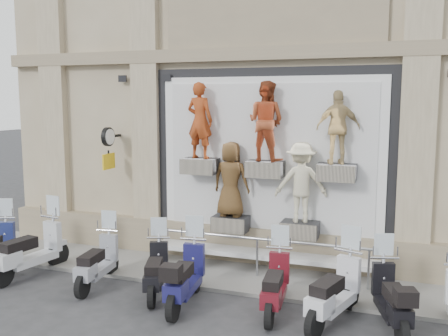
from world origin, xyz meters
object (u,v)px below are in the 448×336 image
Objects in this scene: scooter_d at (156,260)px; scooter_g at (335,279)px; clock_sign_bracket at (109,143)px; scooter_b at (30,239)px; scooter_f at (275,273)px; scooter_c at (97,252)px; scooter_h at (392,286)px; guard_rail at (257,258)px; scooter_e at (185,265)px.

scooter_d is 3.48m from scooter_g.
clock_sign_bracket reaches higher than scooter_b.
scooter_b is 5.47m from scooter_f.
scooter_b reaches higher than scooter_f.
scooter_f is (5.47, -0.05, -0.10)m from scooter_b.
scooter_f is at bearing -20.46° from scooter_d.
scooter_c reaches higher than scooter_d.
clock_sign_bracket is 2.98m from scooter_c.
clock_sign_bracket is 3.65m from scooter_d.
scooter_g reaches higher than scooter_h.
clock_sign_bracket reaches higher than scooter_d.
clock_sign_bracket is at bearing 107.42° from scooter_c.
scooter_b reaches higher than scooter_d.
scooter_d is at bearing 8.73° from scooter_b.
guard_rail is 2.01m from scooter_e.
clock_sign_bracket is at bearing 151.17° from scooter_f.
clock_sign_bracket is at bearing 147.34° from scooter_h.
scooter_d is 0.97× the size of scooter_f.
scooter_h is (4.40, 0.01, 0.03)m from scooter_d.
guard_rail is 3.36m from scooter_c.
clock_sign_bracket is 0.52× the size of scooter_e.
scooter_e is (-0.89, -1.78, 0.33)m from guard_rail.
scooter_e is at bearing -116.60° from guard_rail.
scooter_g is at bearing -21.76° from scooter_d.
clock_sign_bracket is 6.42m from scooter_g.
scooter_c is at bearing 163.64° from scooter_h.
scooter_b is 3.06m from scooter_d.
scooter_b is at bearing -163.81° from scooter_g.
scooter_b reaches higher than guard_rail.
scooter_e is at bearing 168.26° from scooter_h.
scooter_h is at bearing -28.34° from guard_rail.
scooter_e reaches higher than scooter_d.
scooter_g is at bearing -41.28° from guard_rail.
clock_sign_bracket is (-3.90, 0.47, 2.34)m from guard_rail.
scooter_f is at bearing -7.95° from scooter_c.
scooter_d is (1.35, -0.02, -0.02)m from scooter_c.
guard_rail is 2.79× the size of scooter_c.
scooter_c is 1.03× the size of scooter_d.
scooter_d is (3.06, -0.03, -0.13)m from scooter_b.
scooter_c is 0.92× the size of scooter_g.
scooter_g is at bearing -19.91° from clock_sign_bracket.
clock_sign_bracket reaches higher than scooter_e.
scooter_e is at bearing -40.00° from scooter_d.
scooter_f is (3.77, -0.04, 0.01)m from scooter_c.
scooter_d is 0.91× the size of scooter_e.
scooter_h is (3.65, 0.29, -0.05)m from scooter_e.
guard_rail is at bearing 156.08° from scooter_g.
scooter_g is (3.48, -0.11, 0.08)m from scooter_d.
scooter_b is at bearing 159.53° from scooter_d.
scooter_g is at bearing -10.46° from scooter_f.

